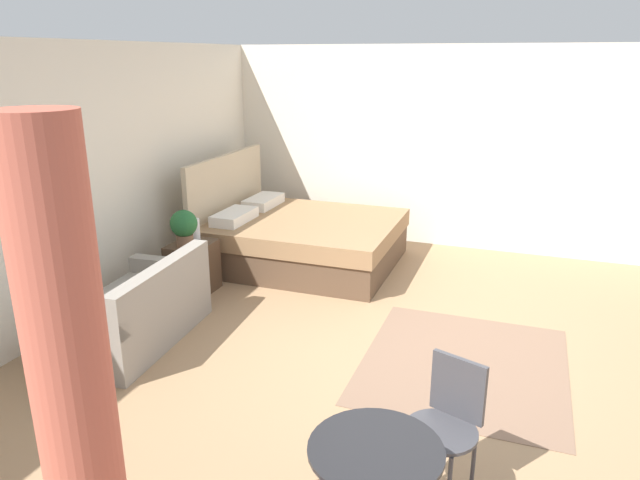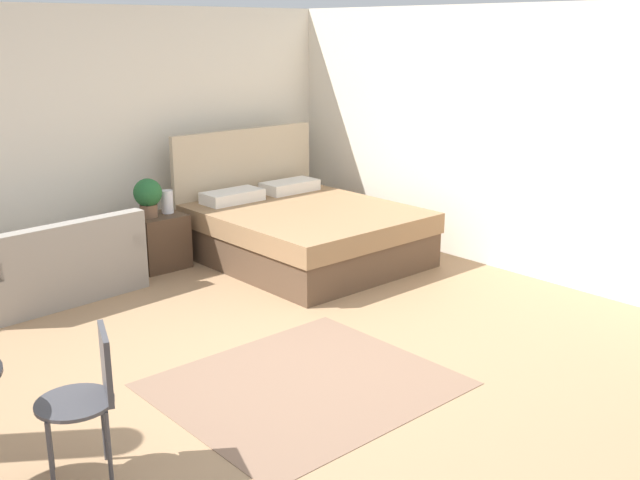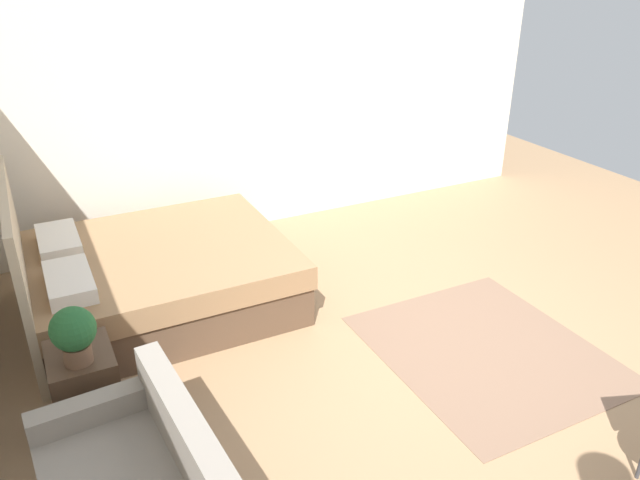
{
  "view_description": "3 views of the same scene",
  "coord_description": "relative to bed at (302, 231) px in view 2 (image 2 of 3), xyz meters",
  "views": [
    {
      "loc": [
        -4.38,
        -0.68,
        2.4
      ],
      "look_at": [
        0.18,
        0.98,
        0.85
      ],
      "focal_mm": 32.55,
      "sensor_mm": 36.0,
      "label": 1
    },
    {
      "loc": [
        -2.97,
        -3.78,
        2.31
      ],
      "look_at": [
        0.63,
        0.25,
        0.76
      ],
      "focal_mm": 41.43,
      "sensor_mm": 36.0,
      "label": 2
    },
    {
      "loc": [
        -3.03,
        2.61,
        2.87
      ],
      "look_at": [
        0.65,
        0.76,
        0.9
      ],
      "focal_mm": 34.76,
      "sensor_mm": 36.0,
      "label": 3
    }
  ],
  "objects": [
    {
      "name": "nightstand",
      "position": [
        -1.23,
        0.72,
        -0.04
      ],
      "size": [
        0.49,
        0.4,
        0.54
      ],
      "color": "#473323",
      "rests_on": "ground"
    },
    {
      "name": "couch",
      "position": [
        -2.36,
        0.59,
        -0.05
      ],
      "size": [
        1.5,
        0.89,
        0.73
      ],
      "color": "gray",
      "rests_on": "ground"
    },
    {
      "name": "bed",
      "position": [
        0.0,
        0.0,
        0.0
      ],
      "size": [
        1.83,
        2.14,
        1.26
      ],
      "color": "brown",
      "rests_on": "ground"
    },
    {
      "name": "cafe_chair_near_window",
      "position": [
        -3.32,
        -2.21,
        0.2
      ],
      "size": [
        0.52,
        0.52,
        0.82
      ],
      "color": "#3F3F44",
      "rests_on": "ground"
    },
    {
      "name": "wall_right",
      "position": [
        1.34,
        -1.81,
        0.96
      ],
      "size": [
        0.12,
        6.45,
        2.54
      ],
      "primitive_type": "cube",
      "color": "silver",
      "rests_on": "ground"
    },
    {
      "name": "potted_plant",
      "position": [
        -1.33,
        0.73,
        0.45
      ],
      "size": [
        0.28,
        0.28,
        0.38
      ],
      "color": "brown",
      "rests_on": "nightstand"
    },
    {
      "name": "vase",
      "position": [
        -1.11,
        0.75,
        0.35
      ],
      "size": [
        0.12,
        0.12,
        0.23
      ],
      "color": "silver",
      "rests_on": "nightstand"
    },
    {
      "name": "ground_plane",
      "position": [
        -1.76,
        -1.81,
        -0.32
      ],
      "size": [
        9.19,
        9.45,
        0.02
      ],
      "primitive_type": "cube",
      "color": "#9E7A56"
    },
    {
      "name": "area_rug",
      "position": [
        -1.81,
        -2.16,
        -0.3
      ],
      "size": [
        1.82,
        1.6,
        0.01
      ],
      "primitive_type": "cube",
      "color": "#7F604C",
      "rests_on": "ground"
    },
    {
      "name": "wall_back",
      "position": [
        -1.76,
        1.42,
        0.96
      ],
      "size": [
        9.19,
        0.12,
        2.54
      ],
      "primitive_type": "cube",
      "color": "silver",
      "rests_on": "ground"
    }
  ]
}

